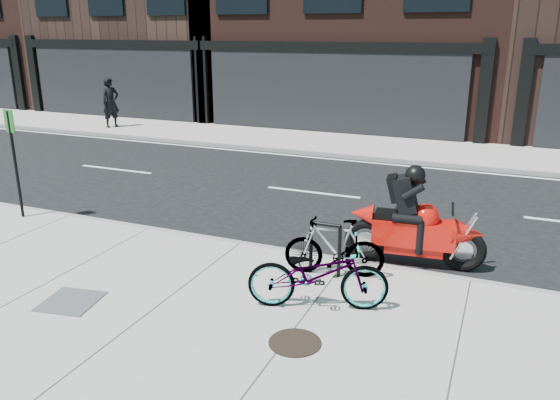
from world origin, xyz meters
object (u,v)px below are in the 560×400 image
at_px(pedestrian, 111,103).
at_px(sign_post, 14,154).
at_px(manhole_cover, 295,343).
at_px(utility_grate, 71,301).
at_px(motorcycle, 421,226).
at_px(bicycle_rear, 334,247).
at_px(bike_rack, 325,244).
at_px(bicycle_front, 318,274).

relative_size(pedestrian, sign_post, 0.87).
bearing_deg(manhole_cover, utility_grate, -175.90).
bearing_deg(motorcycle, manhole_cover, -112.76).
xyz_separation_m(bicycle_rear, motorcycle, (1.14, 1.18, 0.11)).
distance_m(bike_rack, sign_post, 6.72).
xyz_separation_m(bicycle_front, motorcycle, (1.03, 2.28, 0.07)).
bearing_deg(bicycle_front, bicycle_rear, -12.92).
height_order(motorcycle, sign_post, sign_post).
height_order(bicycle_rear, sign_post, sign_post).
relative_size(bicycle_rear, sign_post, 0.71).
height_order(pedestrian, manhole_cover, pedestrian).
xyz_separation_m(bike_rack, bicycle_front, (0.24, -1.06, -0.00)).
distance_m(pedestrian, manhole_cover, 17.18).
bearing_deg(manhole_cover, bike_rack, 98.17).
distance_m(manhole_cover, sign_post, 7.44).
distance_m(bike_rack, bicycle_front, 1.09).
bearing_deg(bicycle_rear, motorcycle, 123.74).
bearing_deg(bicycle_front, pedestrian, 30.21).
relative_size(motorcycle, manhole_cover, 3.57).
relative_size(bike_rack, manhole_cover, 1.32).
bearing_deg(bicycle_front, sign_post, 60.83).
bearing_deg(pedestrian, utility_grate, -120.60).
xyz_separation_m(manhole_cover, utility_grate, (-3.35, -0.24, 0.00)).
distance_m(bicycle_front, sign_post, 7.08).
relative_size(pedestrian, manhole_cover, 2.94).
bearing_deg(pedestrian, sign_post, -127.78).
distance_m(bicycle_rear, sign_post, 6.86).
height_order(bike_rack, pedestrian, pedestrian).
xyz_separation_m(motorcycle, sign_post, (-7.95, -0.98, 0.74)).
bearing_deg(bicycle_rear, sign_post, -103.91).
bearing_deg(bicycle_rear, bicycle_front, -6.60).
xyz_separation_m(utility_grate, sign_post, (-3.61, 2.52, 1.32)).
height_order(bicycle_front, bicycle_rear, bicycle_front).
xyz_separation_m(bicycle_front, utility_grate, (-3.30, -1.22, -0.50)).
relative_size(bike_rack, sign_post, 0.39).
height_order(bicycle_front, manhole_cover, bicycle_front).
distance_m(bicycle_rear, manhole_cover, 2.14).
bearing_deg(utility_grate, sign_post, 145.12).
relative_size(bicycle_front, bicycle_rear, 1.24).
bearing_deg(manhole_cover, pedestrian, 136.39).
distance_m(pedestrian, utility_grate, 15.13).
bearing_deg(manhole_cover, bicycle_front, 92.83).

